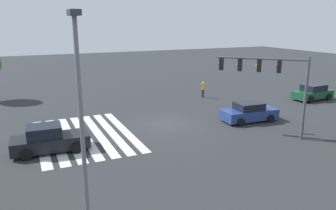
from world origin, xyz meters
TOP-DOWN VIEW (x-y plane):
  - ground_plane at (0.00, 0.00)m, footprint 122.78×122.78m
  - crosswalk_markings at (0.00, -6.42)m, footprint 9.54×6.30m
  - traffic_signal_mast at (5.13, 5.13)m, footprint 4.33×4.33m
  - car_0 at (-1.29, 16.77)m, footprint 2.25×4.32m
  - car_1 at (1.96, 6.22)m, footprint 2.31×4.53m
  - car_2 at (1.99, -8.88)m, footprint 2.29×4.62m
  - pedestrian at (-6.80, 7.12)m, footprint 0.41×0.41m
  - street_light_pole_a at (10.88, -8.32)m, footprint 0.80×0.36m
  - fire_hydrant at (6.02, 7.69)m, footprint 0.22×0.22m

SIDE VIEW (x-z plane):
  - ground_plane at x=0.00m, z-range 0.00..0.00m
  - crosswalk_markings at x=0.00m, z-range 0.00..0.01m
  - fire_hydrant at x=6.02m, z-range 0.00..0.86m
  - car_1 at x=1.96m, z-range -0.06..1.46m
  - car_0 at x=-1.29m, z-range -0.04..1.52m
  - car_2 at x=1.99m, z-range -0.08..1.59m
  - pedestrian at x=-6.80m, z-range 0.10..1.79m
  - traffic_signal_mast at x=5.13m, z-range 1.46..7.03m
  - street_light_pole_a at x=10.88m, z-range 0.80..8.93m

